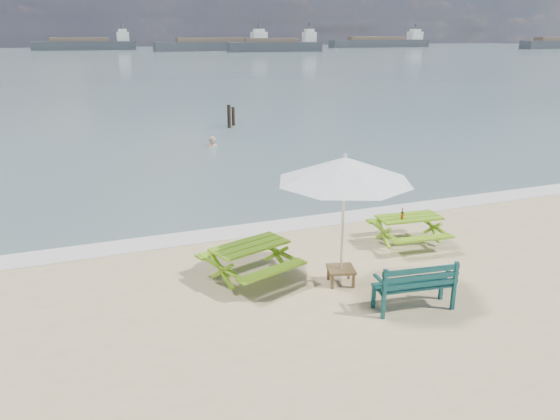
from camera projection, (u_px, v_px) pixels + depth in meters
name	position (u px, v px, depth m)	size (l,w,h in m)	color
sea	(93.00, 62.00, 85.04)	(300.00, 300.00, 0.00)	slate
foam_strip	(273.00, 227.00, 13.89)	(22.00, 0.90, 0.01)	silver
picnic_table_left	(250.00, 262.00, 10.91)	(2.00, 2.11, 0.74)	#6FA619
picnic_table_right	(408.00, 231.00, 12.67)	(1.60, 1.74, 0.69)	#689C17
park_bench	(413.00, 294.00, 9.75)	(1.50, 0.67, 0.89)	#0F3E3F
side_table	(341.00, 275.00, 10.74)	(0.64, 0.64, 0.34)	brown
patio_umbrella	(345.00, 169.00, 10.06)	(3.19, 3.19, 2.56)	silver
beer_bottle	(402.00, 216.00, 12.34)	(0.07, 0.07, 0.26)	#984F16
swimmer	(212.00, 156.00, 23.71)	(0.69, 0.50, 1.74)	tan
mooring_pilings	(231.00, 118.00, 28.06)	(0.58, 0.78, 1.38)	black
cargo_ships	(315.00, 45.00, 138.83)	(143.54, 38.27, 4.40)	#33373C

